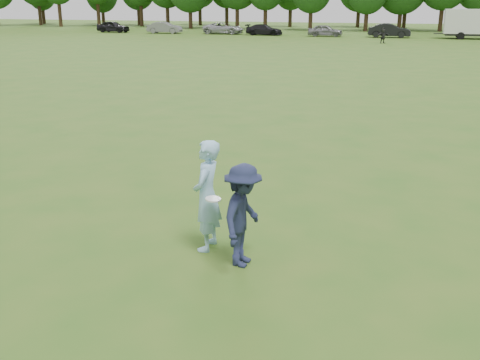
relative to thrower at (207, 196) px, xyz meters
The scene contains 11 objects.
ground 1.04m from the thrower, 166.19° to the left, with size 200.00×200.00×0.00m, color #2D5618.
thrower is the anchor object (origin of this frame).
defender 0.92m from the thrower, 29.79° to the right, with size 1.15×0.66×1.79m, color #1B213D.
player_far_d 51.05m from the thrower, 88.57° to the left, with size 1.43×0.46×1.54m, color black.
car_a 69.74m from the thrower, 119.19° to the left, with size 1.76×4.37×1.49m, color black.
car_b 66.09m from the thrower, 113.62° to the left, with size 1.55×4.43×1.46m, color slate.
car_c 64.19m from the thrower, 107.01° to the left, with size 2.36×5.12×1.42m, color #A0A0A5.
car_d 61.89m from the thrower, 102.38° to the left, with size 1.83×4.51×1.31m, color black.
car_e 60.35m from the thrower, 95.44° to the left, with size 1.64×4.08×1.39m, color slate.
car_f 60.16m from the thrower, 88.41° to the left, with size 1.67×4.79×1.58m, color black.
disc_in_play 0.40m from the thrower, 55.04° to the right, with size 0.28×0.28×0.05m.
Camera 1 is at (3.32, -8.94, 4.36)m, focal length 42.00 mm.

